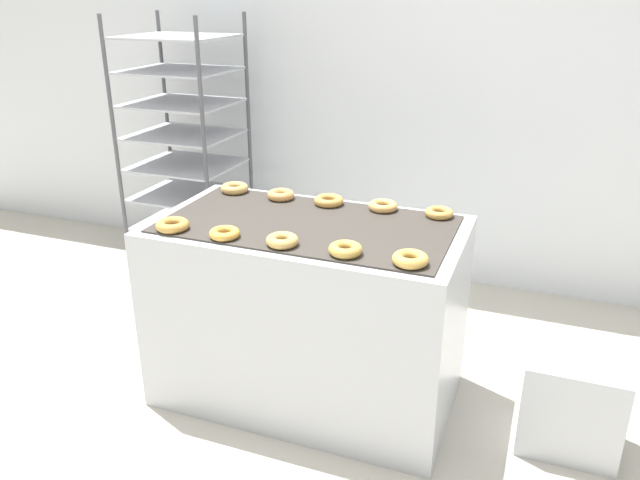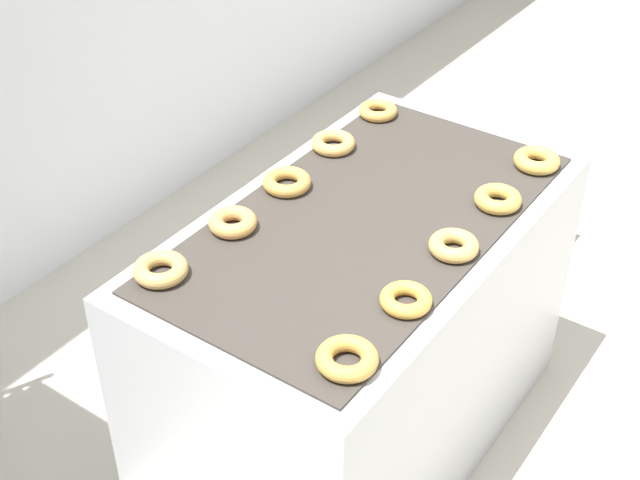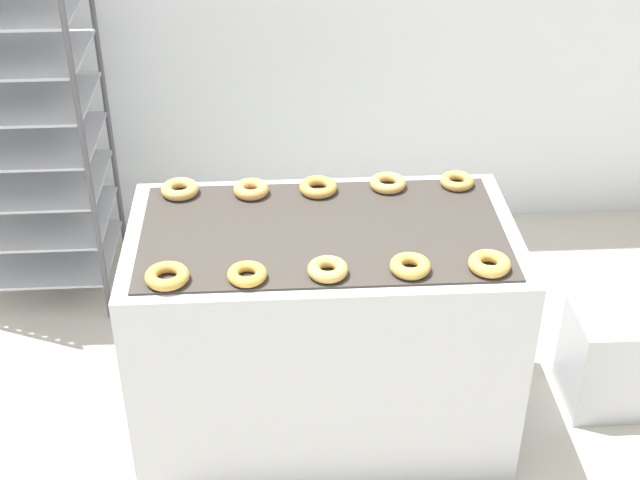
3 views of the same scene
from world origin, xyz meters
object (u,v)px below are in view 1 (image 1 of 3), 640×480
object	(u,v)px
donut_far_center	(330,201)
donut_far_rightmost	(439,213)
baking_rack_cart	(186,150)
donut_near_left	(225,233)
fryer_machine	(308,312)
donut_far_left	(281,195)
donut_near_rightmost	(410,259)
glaze_bin	(571,403)
donut_far_right	(383,206)
donut_far_leftmost	(235,188)
donut_near_right	(345,249)
donut_near_leftmost	(172,225)
donut_near_center	(281,240)

from	to	relation	value
donut_far_center	donut_far_rightmost	world-z (taller)	donut_far_center
baking_rack_cart	donut_near_left	world-z (taller)	baking_rack_cart
fryer_machine	donut_far_left	xyz separation A→B (m)	(-0.24, 0.26, 0.45)
donut_far_left	donut_near_rightmost	bearing A→B (deg)	-34.83
glaze_bin	donut_far_right	size ratio (longest dim) A/B	3.15
baking_rack_cart	donut_far_leftmost	world-z (taller)	baking_rack_cart
donut_near_left	donut_far_rightmost	bearing A→B (deg)	36.04
donut_near_right	donut_far_left	distance (m)	0.72
fryer_machine	donut_far_left	size ratio (longest dim) A/B	10.38
fryer_machine	donut_near_right	size ratio (longest dim) A/B	10.27
baking_rack_cart	donut_near_left	bearing A→B (deg)	-52.08
donut_near_right	donut_far_left	size ratio (longest dim) A/B	1.01
donut_far_rightmost	donut_near_leftmost	bearing A→B (deg)	-151.27
donut_near_right	donut_near_left	bearing A→B (deg)	-178.70
fryer_machine	donut_far_right	xyz separation A→B (m)	(0.25, 0.28, 0.45)
donut_far_center	donut_near_center	bearing A→B (deg)	-90.99
fryer_machine	donut_far_right	size ratio (longest dim) A/B	10.06
donut_far_leftmost	donut_far_left	size ratio (longest dim) A/B	1.06
glaze_bin	donut_near_left	bearing A→B (deg)	-167.72
donut_far_right	donut_far_rightmost	world-z (taller)	donut_far_right
donut_near_leftmost	donut_near_rightmost	xyz separation A→B (m)	(1.01, 0.01, 0.00)
glaze_bin	donut_near_leftmost	world-z (taller)	donut_near_leftmost
fryer_machine	donut_far_rightmost	distance (m)	0.73
donut_far_leftmost	donut_near_rightmost	bearing A→B (deg)	-28.13
donut_far_left	donut_far_rightmost	size ratio (longest dim) A/B	1.03
donut_far_leftmost	donut_far_center	size ratio (longest dim) A/B	0.99
fryer_machine	baking_rack_cart	distance (m)	1.61
fryer_machine	donut_near_center	world-z (taller)	donut_near_center
donut_near_leftmost	donut_far_left	bearing A→B (deg)	64.29
glaze_bin	donut_near_right	size ratio (longest dim) A/B	3.21
fryer_machine	donut_near_left	xyz separation A→B (m)	(-0.25, -0.27, 0.45)
donut_far_left	donut_far_center	distance (m)	0.25
baking_rack_cart	glaze_bin	bearing A→B (deg)	-21.61
donut_near_center	donut_far_center	bearing A→B (deg)	89.01
glaze_bin	donut_far_leftmost	xyz separation A→B (m)	(-1.65, 0.24, 0.67)
baking_rack_cart	donut_near_right	size ratio (longest dim) A/B	12.79
fryer_machine	donut_far_rightmost	bearing A→B (deg)	29.00
donut_near_right	donut_far_leftmost	xyz separation A→B (m)	(-0.76, 0.54, -0.00)
donut_near_center	donut_far_leftmost	size ratio (longest dim) A/B	0.94
donut_near_center	donut_near_leftmost	bearing A→B (deg)	-179.24
baking_rack_cart	donut_far_leftmost	xyz separation A→B (m)	(0.72, -0.70, 0.03)
donut_near_left	donut_far_left	xyz separation A→B (m)	(0.01, 0.53, 0.00)
donut_near_rightmost	donut_near_leftmost	bearing A→B (deg)	-179.59
glaze_bin	donut_near_right	world-z (taller)	donut_near_right
donut_far_left	donut_near_left	bearing A→B (deg)	-90.97
fryer_machine	donut_near_right	distance (m)	0.58
donut_near_left	donut_near_rightmost	size ratio (longest dim) A/B	0.93
fryer_machine	donut_near_right	world-z (taller)	donut_near_right
donut_far_left	donut_near_leftmost	bearing A→B (deg)	-115.71
donut_far_leftmost	donut_far_rightmost	xyz separation A→B (m)	(1.01, 0.01, -0.00)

